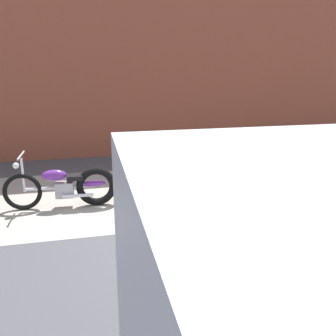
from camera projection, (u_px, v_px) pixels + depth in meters
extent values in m
plane|color=#47474C|center=(194.00, 227.00, 6.22)|extent=(80.00, 80.00, 0.00)
cube|color=#9E998E|center=(169.00, 191.00, 7.85)|extent=(36.00, 3.50, 0.01)
cube|color=brown|center=(139.00, 43.00, 10.23)|extent=(36.00, 0.50, 6.04)
torus|color=black|center=(22.00, 192.00, 6.81)|extent=(0.68, 0.12, 0.68)
torus|color=black|center=(96.00, 186.00, 7.02)|extent=(0.74, 0.17, 0.73)
cylinder|color=silver|center=(60.00, 188.00, 6.91)|extent=(1.24, 0.13, 0.06)
cube|color=#99999E|center=(65.00, 189.00, 6.93)|extent=(0.33, 0.24, 0.28)
ellipsoid|color=#6B2D93|center=(54.00, 175.00, 6.83)|extent=(0.45, 0.21, 0.20)
ellipsoid|color=#6B2D93|center=(93.00, 183.00, 7.00)|extent=(0.45, 0.20, 0.10)
cube|color=black|center=(75.00, 177.00, 6.91)|extent=(0.29, 0.22, 0.08)
cylinder|color=silver|center=(23.00, 175.00, 6.73)|extent=(0.05, 0.05, 0.62)
cylinder|color=silver|center=(21.00, 155.00, 6.63)|extent=(0.06, 0.58, 0.03)
sphere|color=white|center=(16.00, 166.00, 6.67)|extent=(0.11, 0.11, 0.11)
cylinder|color=silver|center=(78.00, 196.00, 6.86)|extent=(0.55, 0.09, 0.06)
torus|color=black|center=(204.00, 187.00, 7.09)|extent=(0.67, 0.29, 0.68)
torus|color=black|center=(135.00, 183.00, 7.20)|extent=(0.73, 0.36, 0.73)
cylinder|color=silver|center=(169.00, 184.00, 7.14)|extent=(1.19, 0.45, 0.06)
cube|color=#99999E|center=(165.00, 185.00, 7.15)|extent=(0.37, 0.31, 0.28)
ellipsoid|color=orange|center=(174.00, 171.00, 7.06)|extent=(0.48, 0.32, 0.20)
ellipsoid|color=orange|center=(137.00, 180.00, 7.18)|extent=(0.47, 0.31, 0.10)
cube|color=black|center=(154.00, 174.00, 7.11)|extent=(0.33, 0.28, 0.08)
cylinder|color=silver|center=(202.00, 171.00, 7.01)|extent=(0.06, 0.06, 0.62)
cylinder|color=silver|center=(203.00, 152.00, 6.91)|extent=(0.22, 0.56, 0.03)
sphere|color=white|center=(208.00, 161.00, 6.95)|extent=(0.11, 0.11, 0.11)
cylinder|color=silver|center=(153.00, 187.00, 7.34)|extent=(0.54, 0.23, 0.06)
torus|color=black|center=(218.00, 179.00, 7.56)|extent=(0.67, 0.27, 0.68)
torus|color=black|center=(284.00, 179.00, 7.48)|extent=(0.74, 0.33, 0.73)
cylinder|color=silver|center=(251.00, 177.00, 7.51)|extent=(1.20, 0.41, 0.06)
cube|color=#99999E|center=(255.00, 179.00, 7.52)|extent=(0.37, 0.30, 0.28)
ellipsoid|color=red|center=(247.00, 165.00, 7.45)|extent=(0.48, 0.31, 0.20)
ellipsoid|color=red|center=(282.00, 176.00, 7.47)|extent=(0.47, 0.30, 0.10)
cube|color=black|center=(266.00, 169.00, 7.45)|extent=(0.33, 0.27, 0.08)
cylinder|color=silver|center=(220.00, 164.00, 7.47)|extent=(0.05, 0.05, 0.62)
cylinder|color=silver|center=(221.00, 146.00, 7.37)|extent=(0.20, 0.56, 0.03)
sphere|color=white|center=(215.00, 155.00, 7.43)|extent=(0.11, 0.11, 0.11)
cylinder|color=silver|center=(268.00, 186.00, 7.38)|extent=(0.54, 0.22, 0.06)
cylinder|color=black|center=(254.00, 332.00, 3.18)|extent=(0.91, 0.30, 0.90)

